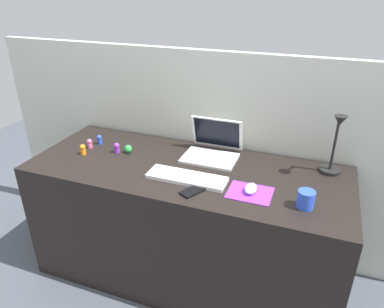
{
  "coord_description": "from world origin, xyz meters",
  "views": [
    {
      "loc": [
        0.63,
        -1.57,
        1.66
      ],
      "look_at": [
        0.04,
        0.0,
        0.83
      ],
      "focal_mm": 33.32,
      "sensor_mm": 36.0,
      "label": 1
    }
  ],
  "objects_px": {
    "cell_phone": "(193,191)",
    "toy_figurine_blue": "(99,139)",
    "toy_figurine_purple": "(117,147)",
    "laptop": "(213,147)",
    "desk_lamp": "(335,146)",
    "mouse": "(251,188)",
    "coffee_mug": "(306,199)",
    "toy_figurine_orange": "(83,149)",
    "toy_figurine_green": "(128,149)",
    "keyboard": "(187,178)",
    "toy_figurine_pink": "(90,143)"
  },
  "relations": [
    {
      "from": "cell_phone",
      "to": "toy_figurine_blue",
      "type": "xyz_separation_m",
      "value": [
        -0.73,
        0.31,
        0.03
      ]
    },
    {
      "from": "toy_figurine_purple",
      "to": "toy_figurine_blue",
      "type": "xyz_separation_m",
      "value": [
        -0.16,
        0.07,
        -0.0
      ]
    },
    {
      "from": "laptop",
      "to": "desk_lamp",
      "type": "distance_m",
      "value": 0.65
    },
    {
      "from": "laptop",
      "to": "toy_figurine_purple",
      "type": "xyz_separation_m",
      "value": [
        -0.54,
        -0.17,
        -0.02
      ]
    },
    {
      "from": "laptop",
      "to": "mouse",
      "type": "xyz_separation_m",
      "value": [
        0.29,
        -0.32,
        -0.03
      ]
    },
    {
      "from": "desk_lamp",
      "to": "coffee_mug",
      "type": "distance_m",
      "value": 0.39
    },
    {
      "from": "toy_figurine_purple",
      "to": "toy_figurine_blue",
      "type": "bearing_deg",
      "value": 158.04
    },
    {
      "from": "mouse",
      "to": "toy_figurine_orange",
      "type": "xyz_separation_m",
      "value": [
        -1.0,
        0.06,
        0.01
      ]
    },
    {
      "from": "cell_phone",
      "to": "toy_figurine_purple",
      "type": "xyz_separation_m",
      "value": [
        -0.57,
        0.25,
        0.03
      ]
    },
    {
      "from": "laptop",
      "to": "toy_figurine_orange",
      "type": "relative_size",
      "value": 4.84
    },
    {
      "from": "toy_figurine_purple",
      "to": "toy_figurine_orange",
      "type": "bearing_deg",
      "value": -152.0
    },
    {
      "from": "mouse",
      "to": "toy_figurine_green",
      "type": "distance_m",
      "value": 0.79
    },
    {
      "from": "toy_figurine_blue",
      "to": "toy_figurine_green",
      "type": "relative_size",
      "value": 1.23
    },
    {
      "from": "desk_lamp",
      "to": "toy_figurine_orange",
      "type": "bearing_deg",
      "value": -169.26
    },
    {
      "from": "coffee_mug",
      "to": "toy_figurine_blue",
      "type": "bearing_deg",
      "value": 168.38
    },
    {
      "from": "keyboard",
      "to": "desk_lamp",
      "type": "bearing_deg",
      "value": 24.77
    },
    {
      "from": "cell_phone",
      "to": "coffee_mug",
      "type": "distance_m",
      "value": 0.52
    },
    {
      "from": "keyboard",
      "to": "toy_figurine_green",
      "type": "bearing_deg",
      "value": 158.79
    },
    {
      "from": "laptop",
      "to": "toy_figurine_green",
      "type": "height_order",
      "value": "laptop"
    },
    {
      "from": "keyboard",
      "to": "toy_figurine_purple",
      "type": "xyz_separation_m",
      "value": [
        -0.5,
        0.15,
        0.02
      ]
    },
    {
      "from": "coffee_mug",
      "to": "mouse",
      "type": "bearing_deg",
      "value": 171.72
    },
    {
      "from": "toy_figurine_purple",
      "to": "laptop",
      "type": "bearing_deg",
      "value": 17.1
    },
    {
      "from": "coffee_mug",
      "to": "toy_figurine_blue",
      "type": "relative_size",
      "value": 1.39
    },
    {
      "from": "toy_figurine_purple",
      "to": "toy_figurine_pink",
      "type": "bearing_deg",
      "value": -179.19
    },
    {
      "from": "cell_phone",
      "to": "toy_figurine_green",
      "type": "relative_size",
      "value": 2.65
    },
    {
      "from": "toy_figurine_pink",
      "to": "toy_figurine_green",
      "type": "bearing_deg",
      "value": 5.23
    },
    {
      "from": "cell_phone",
      "to": "toy_figurine_orange",
      "type": "relative_size",
      "value": 2.07
    },
    {
      "from": "desk_lamp",
      "to": "toy_figurine_pink",
      "type": "height_order",
      "value": "desk_lamp"
    },
    {
      "from": "keyboard",
      "to": "coffee_mug",
      "type": "bearing_deg",
      "value": -4.13
    },
    {
      "from": "laptop",
      "to": "cell_phone",
      "type": "distance_m",
      "value": 0.42
    },
    {
      "from": "toy_figurine_green",
      "to": "toy_figurine_purple",
      "type": "bearing_deg",
      "value": -162.4
    },
    {
      "from": "coffee_mug",
      "to": "toy_figurine_pink",
      "type": "bearing_deg",
      "value": 171.58
    },
    {
      "from": "toy_figurine_blue",
      "to": "coffee_mug",
      "type": "bearing_deg",
      "value": -11.62
    },
    {
      "from": "cell_phone",
      "to": "coffee_mug",
      "type": "xyz_separation_m",
      "value": [
        0.51,
        0.06,
        0.04
      ]
    },
    {
      "from": "toy_figurine_orange",
      "to": "laptop",
      "type": "bearing_deg",
      "value": 19.88
    },
    {
      "from": "keyboard",
      "to": "toy_figurine_green",
      "type": "xyz_separation_m",
      "value": [
        -0.44,
        0.17,
        0.01
      ]
    },
    {
      "from": "toy_figurine_orange",
      "to": "toy_figurine_pink",
      "type": "relative_size",
      "value": 1.08
    },
    {
      "from": "laptop",
      "to": "keyboard",
      "type": "bearing_deg",
      "value": -97.08
    },
    {
      "from": "mouse",
      "to": "coffee_mug",
      "type": "xyz_separation_m",
      "value": [
        0.25,
        -0.04,
        0.02
      ]
    },
    {
      "from": "keyboard",
      "to": "mouse",
      "type": "relative_size",
      "value": 4.27
    },
    {
      "from": "keyboard",
      "to": "toy_figurine_green",
      "type": "relative_size",
      "value": 8.48
    },
    {
      "from": "toy_figurine_blue",
      "to": "desk_lamp",
      "type": "bearing_deg",
      "value": 4.25
    },
    {
      "from": "toy_figurine_blue",
      "to": "cell_phone",
      "type": "bearing_deg",
      "value": -23.1
    },
    {
      "from": "coffee_mug",
      "to": "toy_figurine_pink",
      "type": "height_order",
      "value": "coffee_mug"
    },
    {
      "from": "laptop",
      "to": "toy_figurine_blue",
      "type": "distance_m",
      "value": 0.71
    },
    {
      "from": "mouse",
      "to": "cell_phone",
      "type": "relative_size",
      "value": 0.75
    },
    {
      "from": "cell_phone",
      "to": "laptop",
      "type": "bearing_deg",
      "value": 122.81
    },
    {
      "from": "laptop",
      "to": "keyboard",
      "type": "xyz_separation_m",
      "value": [
        -0.04,
        -0.31,
        -0.04
      ]
    },
    {
      "from": "laptop",
      "to": "toy_figurine_pink",
      "type": "relative_size",
      "value": 5.23
    },
    {
      "from": "toy_figurine_purple",
      "to": "mouse",
      "type": "bearing_deg",
      "value": -10.49
    }
  ]
}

